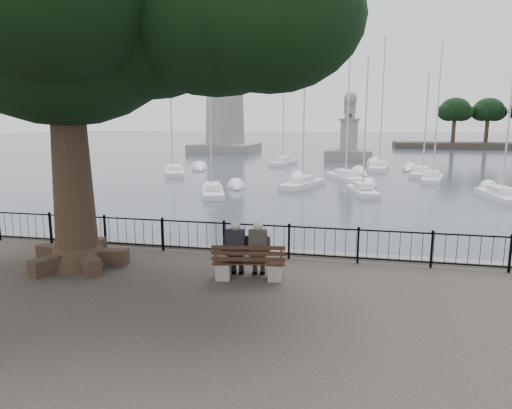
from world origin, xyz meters
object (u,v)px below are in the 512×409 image
(bench, at_px, (249,267))
(tree, at_px, (97,11))
(lion_monument, at_px, (349,143))
(person_right, at_px, (258,252))
(person_left, at_px, (236,251))
(lighthouse, at_px, (224,70))

(bench, xyz_separation_m, tree, (-4.09, 0.38, 6.50))
(lion_monument, bearing_deg, person_right, -91.78)
(lion_monument, bearing_deg, tree, -96.79)
(person_left, distance_m, lighthouse, 65.02)
(bench, xyz_separation_m, lion_monument, (1.75, 49.46, 0.83))
(tree, bearing_deg, person_right, -3.11)
(person_left, xyz_separation_m, lighthouse, (-17.90, 61.47, 11.33))
(person_left, bearing_deg, lion_monument, 87.57)
(bench, distance_m, tree, 7.69)
(person_left, bearing_deg, tree, 175.08)
(person_right, height_order, lighthouse, lighthouse)
(person_left, xyz_separation_m, person_right, (0.56, 0.09, 0.00))
(person_right, bearing_deg, lion_monument, 88.22)
(person_left, distance_m, lion_monument, 49.45)
(bench, bearing_deg, person_right, 33.50)
(person_left, relative_size, lighthouse, 0.05)
(tree, height_order, lighthouse, lighthouse)
(person_left, relative_size, lion_monument, 0.18)
(bench, bearing_deg, lion_monument, 87.97)
(bench, bearing_deg, lighthouse, 106.52)
(lighthouse, height_order, lion_monument, lighthouse)
(person_right, xyz_separation_m, tree, (-4.31, 0.23, 6.13))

